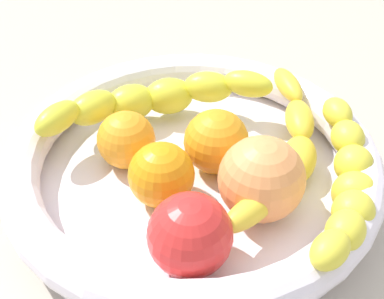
% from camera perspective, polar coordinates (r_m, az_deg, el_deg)
% --- Properties ---
extents(kitchen_counter, '(1.20, 1.20, 0.03)m').
position_cam_1_polar(kitchen_counter, '(0.55, -0.00, -5.31)').
color(kitchen_counter, '#AFA594').
rests_on(kitchen_counter, ground).
extents(fruit_bowl, '(0.37, 0.37, 0.06)m').
position_cam_1_polar(fruit_bowl, '(0.51, -0.00, -1.75)').
color(fruit_bowl, white).
rests_on(fruit_bowl, kitchen_counter).
extents(banana_draped_left, '(0.22, 0.09, 0.06)m').
position_cam_1_polar(banana_draped_left, '(0.48, 16.87, -3.62)').
color(banana_draped_left, yellow).
rests_on(banana_draped_left, fruit_bowl).
extents(banana_draped_right, '(0.19, 0.19, 0.06)m').
position_cam_1_polar(banana_draped_right, '(0.56, -4.43, 5.60)').
color(banana_draped_right, yellow).
rests_on(banana_draped_right, fruit_bowl).
extents(banana_arching_top, '(0.26, 0.09, 0.05)m').
position_cam_1_polar(banana_arching_top, '(0.51, 10.61, -0.08)').
color(banana_arching_top, yellow).
rests_on(banana_arching_top, fruit_bowl).
extents(orange_front, '(0.06, 0.06, 0.06)m').
position_cam_1_polar(orange_front, '(0.51, 2.69, 0.89)').
color(orange_front, orange).
rests_on(orange_front, fruit_bowl).
extents(orange_mid_left, '(0.06, 0.06, 0.06)m').
position_cam_1_polar(orange_mid_left, '(0.52, -7.26, 1.07)').
color(orange_mid_left, orange).
rests_on(orange_mid_left, fruit_bowl).
extents(orange_mid_right, '(0.06, 0.06, 0.06)m').
position_cam_1_polar(orange_mid_right, '(0.47, -3.40, -2.82)').
color(orange_mid_right, orange).
rests_on(orange_mid_right, fruit_bowl).
extents(tomato_red, '(0.07, 0.07, 0.07)m').
position_cam_1_polar(tomato_red, '(0.42, -0.23, -9.41)').
color(tomato_red, red).
rests_on(tomato_red, fruit_bowl).
extents(peach_blush, '(0.08, 0.08, 0.08)m').
position_cam_1_polar(peach_blush, '(0.46, 7.67, -3.24)').
color(peach_blush, '#F79855').
rests_on(peach_blush, fruit_bowl).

